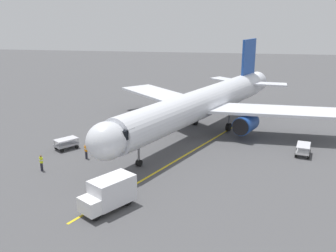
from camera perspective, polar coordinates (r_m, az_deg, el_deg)
The scene contains 8 objects.
ground_plane at distance 51.01m, azimuth 4.83°, elevation -0.76°, with size 220.00×220.00×0.00m, color #4C4C4F.
apron_lead_in_line at distance 44.39m, azimuth 4.41°, elevation -3.43°, with size 0.24×40.00×0.01m, color yellow.
airplane at distance 49.23m, azimuth 5.33°, elevation 3.41°, with size 32.01×38.20×11.50m.
ground_crew_marshaller at distance 41.84m, azimuth -12.37°, elevation -3.76°, with size 0.46×0.46×1.71m.
ground_crew_wing_walker at distance 39.86m, azimuth -18.75°, elevation -5.32°, with size 0.46×0.46×1.71m.
box_truck_near_nose at distance 30.87m, azimuth -9.08°, elevation -10.13°, with size 4.15×4.92×2.62m.
baggage_cart_portside at distance 45.47m, azimuth -15.23°, elevation -2.62°, with size 2.68×2.92×1.27m.
baggage_cart_starboard_side at distance 44.59m, azimuth 19.90°, elevation -3.43°, with size 2.04×2.85×1.27m.
Camera 1 is at (-3.87, 48.56, 15.15)m, focal length 39.98 mm.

